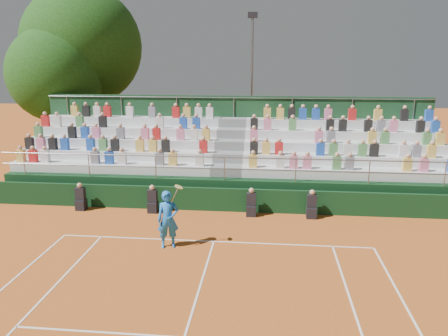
# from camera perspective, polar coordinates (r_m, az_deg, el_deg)

# --- Properties ---
(ground) EXTENTS (90.00, 90.00, 0.00)m
(ground) POSITION_cam_1_polar(r_m,az_deg,el_deg) (15.60, -1.33, -9.58)
(ground) COLOR #BD5A1F
(ground) RESTS_ON ground
(courtside_wall) EXTENTS (20.00, 0.15, 1.00)m
(courtside_wall) POSITION_cam_1_polar(r_m,az_deg,el_deg) (18.39, -0.10, -4.16)
(courtside_wall) COLOR black
(courtside_wall) RESTS_ON ground
(line_officials) EXTENTS (10.07, 0.40, 1.19)m
(line_officials) POSITION_cam_1_polar(r_m,az_deg,el_deg) (18.10, -3.52, -4.56)
(line_officials) COLOR black
(line_officials) RESTS_ON ground
(grandstand) EXTENTS (20.00, 5.20, 4.40)m
(grandstand) POSITION_cam_1_polar(r_m,az_deg,el_deg) (21.32, 0.81, 0.06)
(grandstand) COLOR black
(grandstand) RESTS_ON ground
(tennis_player) EXTENTS (0.95, 0.67, 2.22)m
(tennis_player) POSITION_cam_1_polar(r_m,az_deg,el_deg) (14.94, -7.33, -6.68)
(tennis_player) COLOR blue
(tennis_player) RESTS_ON ground
(tree_west) EXTENTS (5.66, 5.66, 8.19)m
(tree_west) POSITION_cam_1_polar(r_m,az_deg,el_deg) (28.18, -21.03, 11.33)
(tree_west) COLOR #372314
(tree_west) RESTS_ON ground
(tree_east) EXTENTS (7.34, 7.34, 10.68)m
(tree_east) POSITION_cam_1_polar(r_m,az_deg,el_deg) (29.66, -18.02, 14.88)
(tree_east) COLOR #372314
(tree_east) RESTS_ON ground
(floodlight_mast) EXTENTS (0.60, 0.25, 9.02)m
(floodlight_mast) POSITION_cam_1_polar(r_m,az_deg,el_deg) (28.20, 3.65, 11.92)
(floodlight_mast) COLOR gray
(floodlight_mast) RESTS_ON ground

